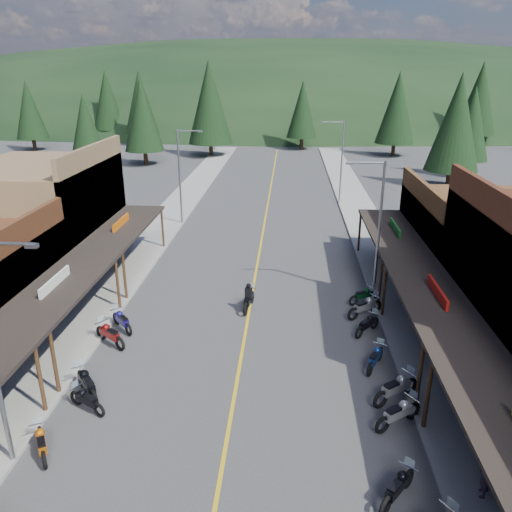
% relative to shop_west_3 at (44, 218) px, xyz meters
% --- Properties ---
extents(ground, '(220.00, 220.00, 0.00)m').
position_rel_shop_west_3_xyz_m(ground, '(13.78, -11.30, -3.52)').
color(ground, '#38383A').
rests_on(ground, ground).
extents(centerline, '(0.15, 90.00, 0.01)m').
position_rel_shop_west_3_xyz_m(centerline, '(13.78, 8.70, -3.51)').
color(centerline, gold).
rests_on(centerline, ground).
extents(sidewalk_west, '(3.40, 94.00, 0.15)m').
position_rel_shop_west_3_xyz_m(sidewalk_west, '(5.08, 8.70, -3.44)').
color(sidewalk_west, gray).
rests_on(sidewalk_west, ground).
extents(sidewalk_east, '(3.40, 94.00, 0.15)m').
position_rel_shop_west_3_xyz_m(sidewalk_east, '(22.48, 8.70, -3.44)').
color(sidewalk_east, gray).
rests_on(sidewalk_east, ground).
extents(shop_west_3, '(10.90, 10.20, 8.20)m').
position_rel_shop_west_3_xyz_m(shop_west_3, '(0.00, 0.00, 0.00)').
color(shop_west_3, brown).
rests_on(shop_west_3, ground).
extents(shop_east_3, '(10.90, 10.20, 6.20)m').
position_rel_shop_west_3_xyz_m(shop_east_3, '(27.54, 0.00, -0.99)').
color(shop_east_3, '#4C2D16').
rests_on(shop_east_3, ground).
extents(streetlight_1, '(2.16, 0.18, 8.00)m').
position_rel_shop_west_3_xyz_m(streetlight_1, '(6.83, 10.70, 0.94)').
color(streetlight_1, gray).
rests_on(streetlight_1, ground).
extents(streetlight_2, '(2.16, 0.18, 8.00)m').
position_rel_shop_west_3_xyz_m(streetlight_2, '(20.74, -3.30, 0.94)').
color(streetlight_2, gray).
rests_on(streetlight_2, ground).
extents(streetlight_3, '(2.16, 0.18, 8.00)m').
position_rel_shop_west_3_xyz_m(streetlight_3, '(20.74, 18.70, 0.94)').
color(streetlight_3, gray).
rests_on(streetlight_3, ground).
extents(ridge_hill, '(310.00, 140.00, 60.00)m').
position_rel_shop_west_3_xyz_m(ridge_hill, '(13.78, 123.70, -3.52)').
color(ridge_hill, black).
rests_on(ridge_hill, ground).
extents(pine_0, '(5.04, 5.04, 11.00)m').
position_rel_shop_west_3_xyz_m(pine_0, '(-26.22, 50.70, 2.96)').
color(pine_0, black).
rests_on(pine_0, ground).
extents(pine_1, '(5.88, 5.88, 12.50)m').
position_rel_shop_west_3_xyz_m(pine_1, '(-10.22, 58.70, 3.72)').
color(pine_1, black).
rests_on(pine_1, ground).
extents(pine_2, '(6.72, 6.72, 14.00)m').
position_rel_shop_west_3_xyz_m(pine_2, '(3.78, 46.70, 4.47)').
color(pine_2, black).
rests_on(pine_2, ground).
extents(pine_3, '(5.04, 5.04, 11.00)m').
position_rel_shop_west_3_xyz_m(pine_3, '(17.78, 54.70, 2.96)').
color(pine_3, black).
rests_on(pine_3, ground).
extents(pine_4, '(5.88, 5.88, 12.50)m').
position_rel_shop_west_3_xyz_m(pine_4, '(31.78, 48.70, 3.72)').
color(pine_4, black).
rests_on(pine_4, ground).
extents(pine_5, '(6.72, 6.72, 14.00)m').
position_rel_shop_west_3_xyz_m(pine_5, '(47.78, 60.70, 4.47)').
color(pine_5, black).
rests_on(pine_5, ground).
extents(pine_7, '(5.88, 5.88, 12.50)m').
position_rel_shop_west_3_xyz_m(pine_7, '(-18.22, 64.70, 3.72)').
color(pine_7, black).
rests_on(pine_7, ground).
extents(pine_8, '(4.48, 4.48, 10.00)m').
position_rel_shop_west_3_xyz_m(pine_8, '(-8.22, 28.70, 2.46)').
color(pine_8, black).
rests_on(pine_8, ground).
extents(pine_9, '(4.93, 4.93, 10.80)m').
position_rel_shop_west_3_xyz_m(pine_9, '(37.78, 33.70, 2.86)').
color(pine_9, black).
rests_on(pine_9, ground).
extents(pine_10, '(5.38, 5.38, 11.60)m').
position_rel_shop_west_3_xyz_m(pine_10, '(-4.22, 38.70, 3.27)').
color(pine_10, black).
rests_on(pine_10, ground).
extents(pine_11, '(5.82, 5.82, 12.40)m').
position_rel_shop_west_3_xyz_m(pine_11, '(33.78, 26.70, 3.67)').
color(pine_11, black).
rests_on(pine_11, ground).
extents(bike_west_5, '(1.55, 1.99, 1.10)m').
position_rel_shop_west_3_xyz_m(bike_west_5, '(7.53, -16.89, -2.97)').
color(bike_west_5, '#BB5B0D').
rests_on(bike_west_5, ground).
extents(bike_west_6, '(1.96, 1.48, 1.08)m').
position_rel_shop_west_3_xyz_m(bike_west_6, '(8.16, -14.46, -2.98)').
color(bike_west_6, black).
rests_on(bike_west_6, ground).
extents(bike_west_7, '(2.06, 2.31, 1.33)m').
position_rel_shop_west_3_xyz_m(bike_west_7, '(7.84, -13.58, -2.85)').
color(bike_west_7, black).
rests_on(bike_west_7, ground).
extents(bike_west_8, '(2.21, 1.92, 1.26)m').
position_rel_shop_west_3_xyz_m(bike_west_8, '(7.37, -9.52, -2.89)').
color(bike_west_8, maroon).
rests_on(bike_west_8, ground).
extents(bike_west_9, '(1.90, 2.01, 1.19)m').
position_rel_shop_west_3_xyz_m(bike_west_9, '(7.48, -8.03, -2.93)').
color(bike_west_9, navy).
rests_on(bike_west_9, ground).
extents(bike_east_5, '(1.78, 1.99, 1.15)m').
position_rel_shop_west_3_xyz_m(bike_east_5, '(19.35, -18.08, -2.94)').
color(bike_east_5, black).
rests_on(bike_east_5, ground).
extents(bike_east_6, '(2.21, 1.84, 1.25)m').
position_rel_shop_west_3_xyz_m(bike_east_6, '(20.06, -14.57, -2.89)').
color(bike_east_6, '#A4A4A9').
rests_on(bike_east_6, ground).
extents(bike_east_7, '(2.34, 1.99, 1.33)m').
position_rel_shop_west_3_xyz_m(bike_east_7, '(20.26, -13.05, -2.85)').
color(bike_east_7, gray).
rests_on(bike_east_7, ground).
extents(bike_east_8, '(1.49, 2.09, 1.14)m').
position_rel_shop_west_3_xyz_m(bike_east_8, '(19.82, -10.70, -2.95)').
color(bike_east_8, navy).
rests_on(bike_east_8, ground).
extents(bike_east_9, '(1.79, 1.93, 1.13)m').
position_rel_shop_west_3_xyz_m(bike_east_9, '(19.91, -7.57, -2.95)').
color(bike_east_9, black).
rests_on(bike_east_9, ground).
extents(bike_east_10, '(2.32, 1.96, 1.31)m').
position_rel_shop_west_3_xyz_m(bike_east_10, '(20.05, -5.72, -2.86)').
color(bike_east_10, gray).
rests_on(bike_east_10, ground).
extents(bike_east_11, '(1.96, 1.51, 1.09)m').
position_rel_shop_west_3_xyz_m(bike_east_11, '(20.19, -4.05, -2.98)').
color(bike_east_11, '#0A3618').
rests_on(bike_east_11, ground).
extents(rider_on_bike, '(1.05, 2.27, 1.66)m').
position_rel_shop_west_3_xyz_m(rider_on_bike, '(13.75, -5.23, -2.85)').
color(rider_on_bike, black).
rests_on(rider_on_bike, ground).
extents(pedestrian_east_a, '(0.52, 0.66, 1.57)m').
position_rel_shop_west_3_xyz_m(pedestrian_east_a, '(22.01, -17.82, -2.58)').
color(pedestrian_east_a, '#2E2233').
rests_on(pedestrian_east_a, sidewalk_east).
extents(pedestrian_east_b, '(1.00, 0.85, 1.78)m').
position_rel_shop_west_3_xyz_m(pedestrian_east_b, '(22.34, 3.26, -2.48)').
color(pedestrian_east_b, brown).
rests_on(pedestrian_east_b, sidewalk_east).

